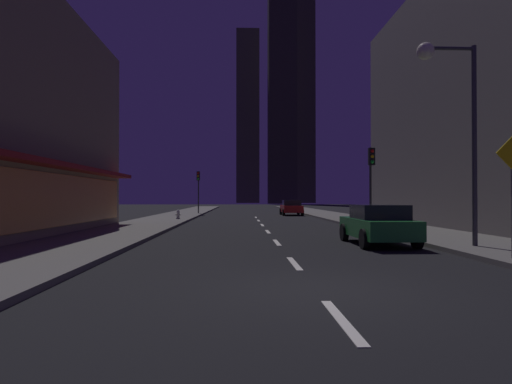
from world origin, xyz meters
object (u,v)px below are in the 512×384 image
car_parked_near (378,224)px  fire_hydrant_far_left (178,215)px  street_lamp_right (449,94)px  car_parked_far (291,208)px  traffic_light_far_left (198,183)px  traffic_light_near_right (371,169)px

car_parked_near → fire_hydrant_far_left: (-9.50, 16.44, -0.29)m
fire_hydrant_far_left → street_lamp_right: size_ratio=0.10×
car_parked_far → street_lamp_right: 28.39m
fire_hydrant_far_left → traffic_light_far_left: 11.77m
fire_hydrant_far_left → car_parked_near: bearing=-60.0°
fire_hydrant_far_left → traffic_light_far_left: size_ratio=0.16×
car_parked_far → traffic_light_far_left: traffic_light_far_left is taller
car_parked_near → traffic_light_near_right: (1.90, 6.96, 2.45)m
car_parked_far → fire_hydrant_far_left: car_parked_far is taller
traffic_light_near_right → street_lamp_right: bearing=-90.8°
car_parked_far → traffic_light_far_left: size_ratio=1.01×
traffic_light_near_right → traffic_light_far_left: same height
fire_hydrant_far_left → traffic_light_near_right: bearing=-39.8°
car_parked_near → car_parked_far: size_ratio=1.00×
car_parked_near → street_lamp_right: 5.01m
car_parked_far → fire_hydrant_far_left: (-9.50, -9.77, -0.29)m
traffic_light_far_left → traffic_light_near_right: bearing=-62.3°
car_parked_near → fire_hydrant_far_left: size_ratio=6.48×
fire_hydrant_far_left → street_lamp_right: bearing=-58.3°
traffic_light_near_right → traffic_light_far_left: size_ratio=1.00×
car_parked_far → street_lamp_right: street_lamp_right is taller
car_parked_near → traffic_light_near_right: bearing=74.7°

